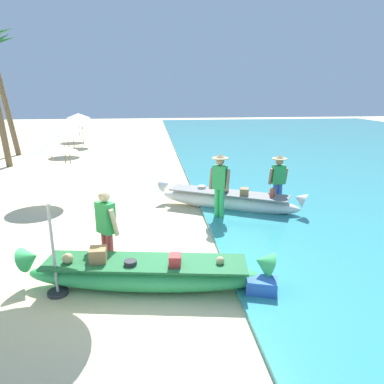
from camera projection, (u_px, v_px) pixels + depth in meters
The scene contains 14 objects.
ground_plane at pixel (163, 275), 6.91m from camera, with size 80.00×80.00×0.00m, color beige.
boat_green_foreground at pixel (145, 273), 6.36m from camera, with size 4.58×1.42×0.82m.
boat_white_midground at pixel (228, 200), 10.55m from camera, with size 4.15×2.60×0.85m.
person_vendor_hatted at pixel (220, 182), 9.54m from camera, with size 0.58×0.47×1.85m.
person_tourist_customer at pixel (106, 226), 6.86m from camera, with size 0.52×0.54×1.64m.
person_vendor_assistant at pixel (278, 178), 10.45m from camera, with size 0.56×0.44×1.67m.
patio_umbrella_large at pixel (44, 172), 5.66m from camera, with size 2.39×2.39×2.40m.
parasol_row_0 at pixel (50, 147), 11.02m from camera, with size 1.60×1.60×1.91m.
parasol_row_1 at pixel (63, 135), 14.01m from camera, with size 1.60×1.60×1.91m.
parasol_row_2 at pixel (67, 128), 16.67m from camera, with size 1.60×1.60×1.91m.
parasol_row_3 at pixel (72, 122), 19.40m from camera, with size 1.60×1.60×1.91m.
parasol_row_4 at pixel (82, 118), 22.20m from camera, with size 1.60×1.60×1.91m.
parasol_row_5 at pixel (78, 116), 24.62m from camera, with size 1.60×1.60×1.91m.
cooler_box at pixel (262, 288), 6.13m from camera, with size 0.52×0.36×0.35m, color blue.
Camera 1 is at (-0.15, -6.23, 3.44)m, focal length 33.42 mm.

